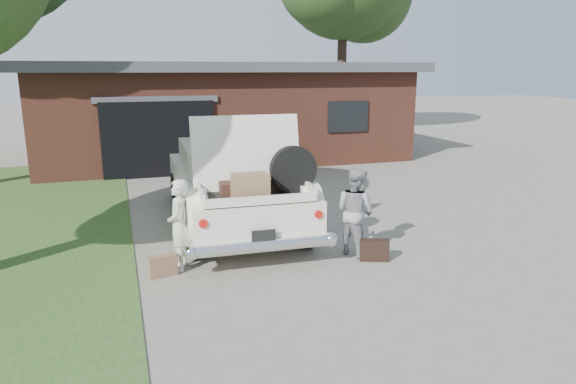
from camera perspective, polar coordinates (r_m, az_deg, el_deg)
name	(u,v)px	position (r m, az deg, el deg)	size (l,w,h in m)	color
ground	(300,267)	(8.32, 1.32, -8.31)	(90.00, 90.00, 0.00)	gray
house	(220,109)	(19.13, -7.59, 9.12)	(12.80, 7.80, 3.30)	brown
sedan	(232,183)	(10.45, -6.25, 0.95)	(2.43, 5.76, 2.33)	white
woman_left	(179,225)	(8.17, -12.02, -3.62)	(0.53, 0.35, 1.45)	silver
woman_right	(355,211)	(8.74, 7.48, -2.15)	(0.73, 0.57, 1.50)	gray
suitcase_left	(163,266)	(8.12, -13.73, -8.01)	(0.43, 0.14, 0.33)	#906349
suitcase_right	(374,250)	(8.63, 9.58, -6.39)	(0.47, 0.15, 0.36)	black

